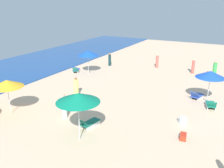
{
  "coord_description": "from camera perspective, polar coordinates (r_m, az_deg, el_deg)",
  "views": [
    {
      "loc": [
        -17.89,
        2.39,
        7.38
      ],
      "look_at": [
        -1.04,
        11.37,
        0.92
      ],
      "focal_mm": 39.18,
      "sensor_mm": 36.0,
      "label": 1
    }
  ],
  "objects": [
    {
      "name": "lounge_chair_2_0",
      "position": [
        27.06,
        -8.43,
        3.23
      ],
      "size": [
        1.38,
        1.11,
        0.67
      ],
      "rotation": [
        0.0,
        0.0,
        2.07
      ],
      "color": "silver",
      "rests_on": "ground_plane"
    },
    {
      "name": "cooler_box_1",
      "position": [
        16.3,
        16.15,
        -8.17
      ],
      "size": [
        0.54,
        0.57,
        0.44
      ],
      "primitive_type": "cube",
      "rotation": [
        0.0,
        0.0,
        2.08
      ],
      "color": "white",
      "rests_on": "ground_plane"
    },
    {
      "name": "umbrella_2",
      "position": [
        25.97,
        -5.65,
        7.17
      ],
      "size": [
        2.15,
        2.15,
        2.49
      ],
      "color": "silver",
      "rests_on": "ground_plane"
    },
    {
      "name": "beachgoer_6",
      "position": [
        20.29,
        -8.38,
        -0.72
      ],
      "size": [
        0.55,
        0.55,
        1.54
      ],
      "rotation": [
        0.0,
        0.0,
        0.73
      ],
      "color": "#F9F66D",
      "rests_on": "ground_plane"
    },
    {
      "name": "lounge_chair_3_1",
      "position": [
        20.68,
        19.17,
        -2.58
      ],
      "size": [
        1.51,
        0.97,
        0.7
      ],
      "rotation": [
        0.0,
        0.0,
        1.32
      ],
      "color": "silver",
      "rests_on": "ground_plane"
    },
    {
      "name": "lounge_chair_2_1",
      "position": [
        27.12,
        -8.4,
        3.29
      ],
      "size": [
        1.31,
        0.95,
        0.7
      ],
      "rotation": [
        0.0,
        0.0,
        1.95
      ],
      "color": "silver",
      "rests_on": "ground_plane"
    },
    {
      "name": "beachgoer_4",
      "position": [
        29.56,
        -0.55,
        5.7
      ],
      "size": [
        0.38,
        0.38,
        1.55
      ],
      "rotation": [
        0.0,
        0.0,
        0.24
      ],
      "color": "#123237",
      "rests_on": "ground_plane"
    },
    {
      "name": "umbrella_1",
      "position": [
        17.67,
        -23.35,
        0.1
      ],
      "size": [
        2.17,
        2.17,
        2.45
      ],
      "color": "silver",
      "rests_on": "ground_plane"
    },
    {
      "name": "lounge_chair_4_0",
      "position": [
        15.28,
        -5.38,
        -9.07
      ],
      "size": [
        1.57,
        0.81,
        0.75
      ],
      "rotation": [
        0.0,
        0.0,
        1.39
      ],
      "color": "silver",
      "rests_on": "ground_plane"
    },
    {
      "name": "ocean",
      "position": [
        29.6,
        -22.62,
        2.92
      ],
      "size": [
        60.0,
        10.4,
        0.12
      ],
      "primitive_type": "cube",
      "color": "#224E96",
      "rests_on": "ground_plane"
    },
    {
      "name": "beachgoer_2",
      "position": [
        16.45,
        -11.07,
        -5.25
      ],
      "size": [
        0.45,
        0.45,
        1.71
      ],
      "rotation": [
        0.0,
        0.0,
        2.37
      ],
      "color": "white",
      "rests_on": "ground_plane"
    },
    {
      "name": "beachgoer_1",
      "position": [
        27.24,
        22.85,
        3.18
      ],
      "size": [
        0.54,
        0.54,
        1.68
      ],
      "rotation": [
        0.0,
        0.0,
        0.63
      ],
      "color": "green",
      "rests_on": "ground_plane"
    },
    {
      "name": "cooler_box_0",
      "position": [
        14.62,
        16.27,
        -11.69
      ],
      "size": [
        0.6,
        0.43,
        0.33
      ],
      "primitive_type": "cube",
      "rotation": [
        0.0,
        0.0,
        3.31
      ],
      "color": "red",
      "rests_on": "ground_plane"
    },
    {
      "name": "beachgoer_3",
      "position": [
        27.64,
        18.41,
        3.88
      ],
      "size": [
        0.4,
        0.4,
        1.61
      ],
      "rotation": [
        0.0,
        0.0,
        1.96
      ],
      "color": "#D9574D",
      "rests_on": "ground_plane"
    },
    {
      "name": "lounge_chair_3_0",
      "position": [
        19.17,
        22.07,
        -4.5
      ],
      "size": [
        1.41,
        0.9,
        0.72
      ],
      "rotation": [
        0.0,
        0.0,
        1.82
      ],
      "color": "silver",
      "rests_on": "ground_plane"
    },
    {
      "name": "umbrella_4",
      "position": [
        13.13,
        -7.96,
        -3.15
      ],
      "size": [
        2.4,
        2.4,
        2.79
      ],
      "color": "silver",
      "rests_on": "ground_plane"
    },
    {
      "name": "umbrella_3",
      "position": [
        19.47,
        22.01,
        2.11
      ],
      "size": [
        2.17,
        2.17,
        2.53
      ],
      "color": "silver",
      "rests_on": "ground_plane"
    },
    {
      "name": "beachgoer_0",
      "position": [
        29.06,
        10.49,
        5.25
      ],
      "size": [
        0.38,
        0.38,
        1.64
      ],
      "rotation": [
        0.0,
        0.0,
        4.92
      ],
      "color": "#EE5F52",
      "rests_on": "ground_plane"
    }
  ]
}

